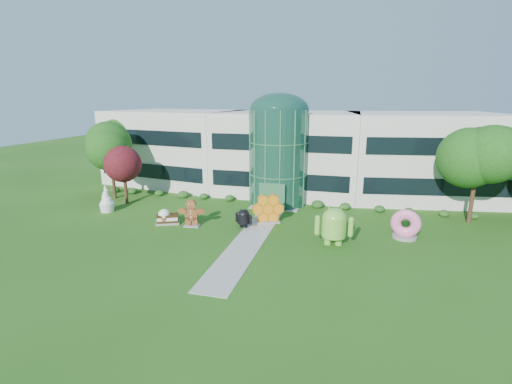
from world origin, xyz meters
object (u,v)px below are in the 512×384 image
(android_black, at_px, (244,217))
(donut, at_px, (406,223))
(android_green, at_px, (334,223))
(gingerbread, at_px, (191,213))

(android_black, xyz_separation_m, donut, (13.23, 1.00, 0.26))
(android_green, height_order, android_black, android_green)
(android_black, xyz_separation_m, gingerbread, (-4.49, -0.83, 0.27))
(android_green, relative_size, gingerbread, 1.28)
(android_green, distance_m, gingerbread, 12.30)
(android_green, bearing_deg, gingerbread, 169.15)
(android_black, relative_size, donut, 0.79)
(android_green, bearing_deg, donut, 21.74)
(android_green, xyz_separation_m, donut, (5.48, 2.88, -0.49))
(gingerbread, bearing_deg, android_green, -13.40)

